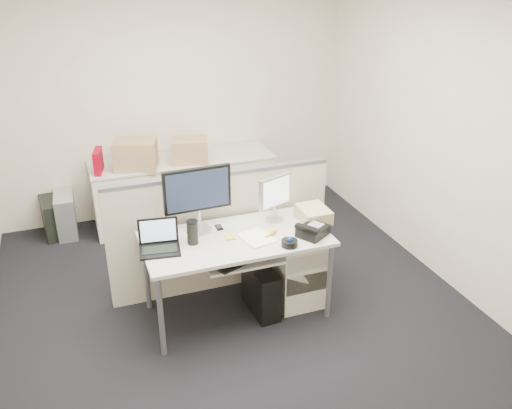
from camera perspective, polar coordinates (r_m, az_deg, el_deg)
name	(u,v)px	position (r m, az deg, el deg)	size (l,w,h in m)	color
floor	(237,312)	(4.78, -1.99, -11.23)	(4.00, 4.50, 0.01)	black
wall_back	(172,98)	(6.21, -8.79, 11.05)	(4.00, 0.02, 2.70)	beige
wall_front	(405,351)	(2.35, 15.46, -14.67)	(4.00, 0.02, 2.70)	beige
wall_right	(452,137)	(5.06, 19.96, 6.65)	(0.02, 4.50, 2.70)	beige
desk	(236,244)	(4.41, -2.12, -4.20)	(1.50, 0.75, 0.73)	#AFACA4
keyboard_tray	(243,260)	(4.29, -1.36, -5.83)	(0.62, 0.32, 0.02)	#AFACA4
drawer_pedestal	(294,265)	(4.80, 4.05, -6.37)	(0.40, 0.55, 0.65)	beige
cubicle_partition	(221,233)	(4.84, -3.73, -2.97)	(2.00, 0.06, 1.10)	#B3AA93
back_counter	(184,190)	(6.23, -7.59, 1.53)	(2.00, 0.60, 0.72)	beige
monitor_main	(198,200)	(4.38, -6.15, 0.46)	(0.56, 0.21, 0.56)	black
monitor_small	(275,199)	(4.57, 1.98, 0.57)	(0.32, 0.16, 0.40)	#B7B7BC
laptop	(159,238)	(4.19, -10.18, -3.51)	(0.31, 0.23, 0.23)	black
trackball	(289,243)	(4.25, 3.54, -4.08)	(0.13, 0.13, 0.05)	black
desk_phone	(313,231)	(4.42, 6.02, -2.79)	(0.24, 0.19, 0.08)	black
paper_stack	(257,238)	(4.35, 0.07, -3.54)	(0.22, 0.28, 0.01)	white
sticky_pad	(230,238)	(4.37, -2.76, -3.49)	(0.08, 0.08, 0.01)	gold
travel_mug	(192,233)	(4.28, -6.71, -2.99)	(0.09, 0.09, 0.18)	black
banana	(271,233)	(4.40, 1.58, -2.99)	(0.18, 0.04, 0.04)	yellow
cellphone	(219,227)	(4.53, -3.93, -2.42)	(0.05, 0.10, 0.01)	black
manila_folders	(313,214)	(4.65, 6.06, -1.01)	(0.24, 0.30, 0.11)	tan
keyboard	(239,261)	(4.23, -1.83, -5.95)	(0.40, 0.14, 0.02)	black
pc_tower_desk	(261,290)	(4.67, 0.53, -8.94)	(0.18, 0.45, 0.42)	black
pc_tower_spare_dark	(52,218)	(6.28, -20.70, -1.30)	(0.18, 0.44, 0.41)	black
pc_tower_spare_silver	(66,214)	(6.26, -19.38, -0.91)	(0.20, 0.50, 0.46)	#B7B7BC
cardboard_box_left	(136,155)	(5.85, -12.54, 5.08)	(0.43, 0.32, 0.32)	#A37D56
cardboard_box_right	(190,151)	(5.95, -6.99, 5.60)	(0.38, 0.30, 0.28)	#A37D56
red_binder	(98,162)	(5.85, -16.27, 4.33)	(0.07, 0.28, 0.26)	#930016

